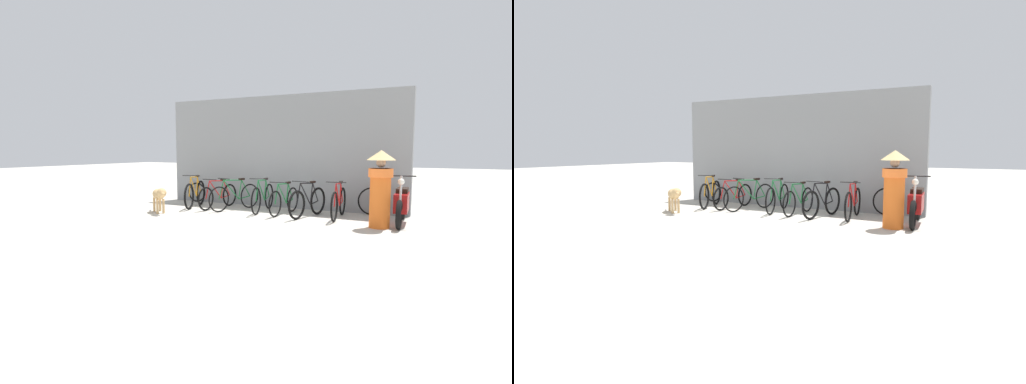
% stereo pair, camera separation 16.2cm
% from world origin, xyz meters
% --- Properties ---
extents(ground_plane, '(60.00, 60.00, 0.00)m').
position_xyz_m(ground_plane, '(0.00, 0.00, 0.00)').
color(ground_plane, '#B7B2A5').
extents(shop_wall_back, '(7.12, 0.20, 3.11)m').
position_xyz_m(shop_wall_back, '(0.00, 3.41, 1.56)').
color(shop_wall_back, gray).
rests_on(shop_wall_back, ground).
extents(bicycle_0, '(0.62, 1.65, 0.93)m').
position_xyz_m(bicycle_0, '(-2.04, 2.25, 0.38)').
color(bicycle_0, black).
rests_on(bicycle_0, ground).
extents(bicycle_1, '(0.46, 1.71, 0.84)m').
position_xyz_m(bicycle_1, '(-1.33, 2.35, 0.34)').
color(bicycle_1, black).
rests_on(bicycle_1, ground).
extents(bicycle_2, '(0.62, 1.70, 0.88)m').
position_xyz_m(bicycle_2, '(-0.76, 2.29, 0.37)').
color(bicycle_2, black).
rests_on(bicycle_2, ground).
extents(bicycle_3, '(0.46, 1.76, 0.90)m').
position_xyz_m(bicycle_3, '(0.04, 2.39, 0.37)').
color(bicycle_3, black).
rests_on(bicycle_3, ground).
extents(bicycle_4, '(0.46, 1.63, 0.84)m').
position_xyz_m(bicycle_4, '(0.70, 2.28, 0.35)').
color(bicycle_4, black).
rests_on(bicycle_4, ground).
extents(bicycle_5, '(0.48, 1.63, 0.89)m').
position_xyz_m(bicycle_5, '(1.36, 2.17, 0.36)').
color(bicycle_5, black).
rests_on(bicycle_5, ground).
extents(bicycle_6, '(0.46, 1.70, 0.90)m').
position_xyz_m(bicycle_6, '(2.08, 2.33, 0.37)').
color(bicycle_6, black).
rests_on(bicycle_6, ground).
extents(motorcycle, '(0.58, 1.90, 1.10)m').
position_xyz_m(motorcycle, '(3.50, 2.26, 0.44)').
color(motorcycle, black).
rests_on(motorcycle, ground).
extents(stray_dog, '(0.99, 0.80, 0.67)m').
position_xyz_m(stray_dog, '(-2.23, 0.97, 0.47)').
color(stray_dog, tan).
rests_on(stray_dog, ground).
extents(person_in_robes, '(0.83, 0.83, 1.62)m').
position_xyz_m(person_in_robes, '(3.16, 1.63, 0.89)').
color(person_in_robes, orange).
rests_on(person_in_robes, ground).
extents(spare_tire_left, '(0.70, 0.10, 0.70)m').
position_xyz_m(spare_tire_left, '(2.68, 3.16, 0.35)').
color(spare_tire_left, black).
rests_on(spare_tire_left, ground).
extents(spare_tire_right, '(0.60, 0.11, 0.60)m').
position_xyz_m(spare_tire_right, '(-2.67, 3.17, 0.30)').
color(spare_tire_right, black).
rests_on(spare_tire_right, ground).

